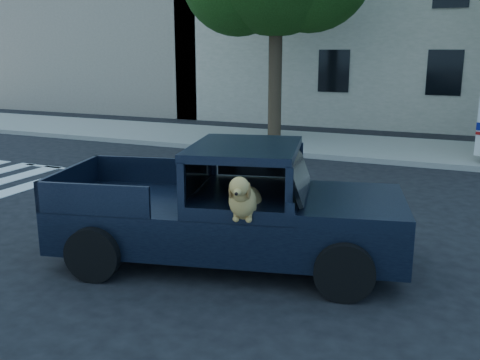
{
  "coord_description": "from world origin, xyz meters",
  "views": [
    {
      "loc": [
        2.0,
        -7.17,
        2.98
      ],
      "look_at": [
        -0.67,
        -0.98,
        1.34
      ],
      "focal_mm": 40.0,
      "sensor_mm": 36.0,
      "label": 1
    }
  ],
  "objects": [
    {
      "name": "ground",
      "position": [
        0.0,
        0.0,
        0.0
      ],
      "size": [
        120.0,
        120.0,
        0.0
      ],
      "primitive_type": "plane",
      "color": "black",
      "rests_on": "ground"
    },
    {
      "name": "far_sidewalk",
      "position": [
        0.0,
        9.2,
        0.07
      ],
      "size": [
        60.0,
        4.0,
        0.15
      ],
      "primitive_type": "cube",
      "color": "gray",
      "rests_on": "ground"
    },
    {
      "name": "lane_stripes",
      "position": [
        2.0,
        3.4,
        0.01
      ],
      "size": [
        21.6,
        0.14,
        0.01
      ],
      "primitive_type": null,
      "color": "silver",
      "rests_on": "ground"
    },
    {
      "name": "building_left",
      "position": [
        -15.0,
        16.5,
        4.0
      ],
      "size": [
        12.0,
        6.0,
        8.0
      ],
      "primitive_type": "cube",
      "color": "tan",
      "rests_on": "ground"
    },
    {
      "name": "pickup_truck",
      "position": [
        -1.1,
        -0.62,
        0.58
      ],
      "size": [
        5.12,
        2.98,
        1.73
      ],
      "rotation": [
        0.0,
        0.0,
        0.23
      ],
      "color": "black",
      "rests_on": "ground"
    }
  ]
}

